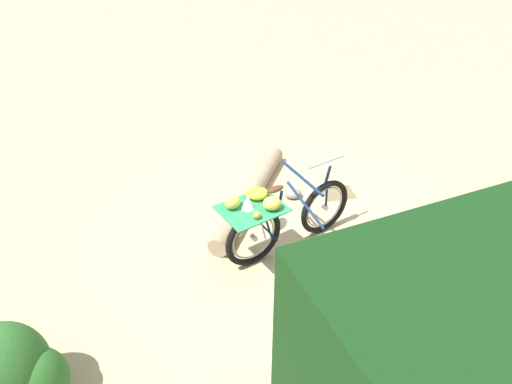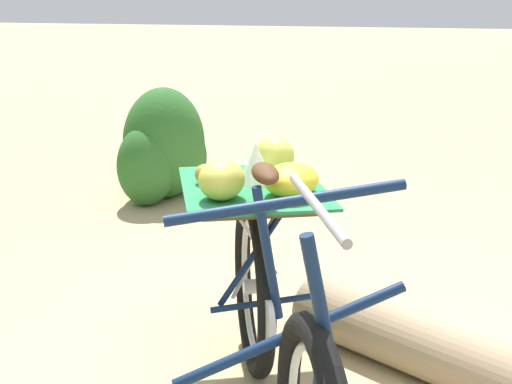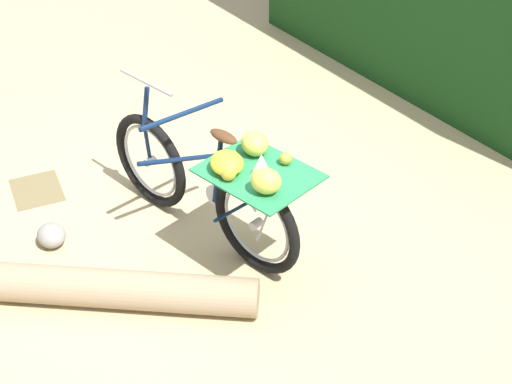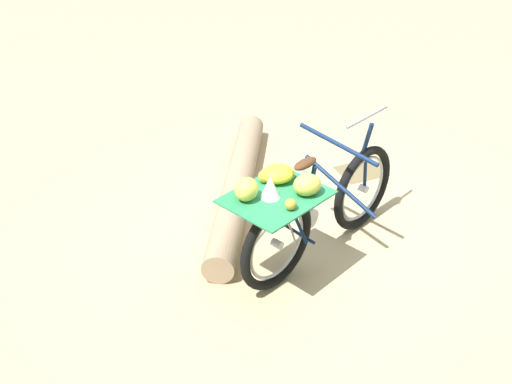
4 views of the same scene
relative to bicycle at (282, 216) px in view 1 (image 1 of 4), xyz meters
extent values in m
plane|color=tan|center=(-0.28, 0.16, -0.49)|extent=(60.00, 60.00, 0.00)
torus|color=black|center=(-0.60, -0.25, -0.13)|extent=(0.70, 0.36, 0.73)
torus|color=#B7B7BC|center=(-0.60, -0.25, -0.13)|extent=(0.53, 0.25, 0.57)
cylinder|color=#B7B7BC|center=(-0.60, -0.25, -0.13)|extent=(0.09, 0.10, 0.06)
torus|color=black|center=(0.36, 0.17, -0.13)|extent=(0.70, 0.36, 0.73)
torus|color=#B7B7BC|center=(0.36, 0.17, -0.13)|extent=(0.53, 0.25, 0.57)
cylinder|color=#B7B7BC|center=(0.36, 0.17, -0.13)|extent=(0.09, 0.10, 0.06)
cylinder|color=#0F2347|center=(-0.30, -0.12, 0.04)|extent=(0.31, 0.66, 0.30)
cylinder|color=#0F2347|center=(-0.24, -0.10, 0.43)|extent=(0.32, 0.67, 0.11)
cylinder|color=#0F2347|center=(0.05, 0.03, 0.15)|extent=(0.08, 0.12, 0.49)
cylinder|color=#0F2347|center=(0.19, 0.09, -0.11)|extent=(0.17, 0.36, 0.05)
cylinder|color=#0F2347|center=(0.23, 0.11, 0.10)|extent=(0.15, 0.30, 0.47)
cylinder|color=#0F2347|center=(-0.61, -0.26, 0.02)|extent=(0.04, 0.06, 0.30)
cylinder|color=#0F2347|center=(-0.59, -0.25, 0.32)|extent=(0.07, 0.10, 0.30)
cylinder|color=gray|center=(-0.56, -0.24, 0.53)|extent=(0.49, 0.23, 0.02)
ellipsoid|color=#4C2D19|center=(0.11, 0.05, 0.42)|extent=(0.24, 0.17, 0.06)
cylinder|color=#B7B7BC|center=(0.02, 0.01, -0.10)|extent=(0.15, 0.08, 0.16)
cylinder|color=#B7B7BC|center=(0.28, 0.13, 0.06)|extent=(0.10, 0.19, 0.39)
cylinder|color=#B7B7BC|center=(0.47, 0.21, 0.06)|extent=(0.11, 0.23, 0.39)
cube|color=brown|center=(0.38, 0.17, 0.27)|extent=(0.73, 0.64, 0.02)
cube|color=#287F4C|center=(0.38, 0.17, 0.28)|extent=(0.84, 0.77, 0.01)
ellipsoid|color=yellow|center=(0.29, 0.00, 0.35)|extent=(0.26, 0.23, 0.12)
ellipsoid|color=#CCC64C|center=(0.58, 0.13, 0.37)|extent=(0.24, 0.24, 0.16)
ellipsoid|color=#CCC64C|center=(0.18, 0.23, 0.37)|extent=(0.20, 0.17, 0.15)
sphere|color=gold|center=(0.38, -0.02, 0.34)|extent=(0.10, 0.10, 0.10)
sphere|color=#B29333|center=(0.37, 0.36, 0.33)|extent=(0.08, 0.08, 0.08)
cone|color=white|center=(0.43, 0.17, 0.37)|extent=(0.18, 0.18, 0.16)
cylinder|color=#9E8466|center=(0.19, -1.07, -0.37)|extent=(1.38, 2.26, 0.25)
ellipsoid|color=#2D6628|center=(2.59, 1.46, -0.07)|extent=(0.67, 0.60, 0.84)
ellipsoid|color=#2D6628|center=(2.36, 1.51, -0.20)|extent=(0.46, 0.41, 0.59)
ellipsoid|color=gray|center=(-0.41, -1.05, -0.42)|extent=(0.23, 0.20, 0.15)
cube|color=olive|center=(-1.09, -1.04, -0.49)|extent=(0.44, 0.36, 0.01)
camera|label=1|loc=(1.03, 3.91, 3.01)|focal=30.84mm
camera|label=2|loc=(-2.08, -0.49, 1.01)|focal=47.92mm
camera|label=3|loc=(3.90, -1.35, 2.98)|focal=53.74mm
camera|label=4|loc=(1.94, 3.50, 2.61)|focal=44.88mm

